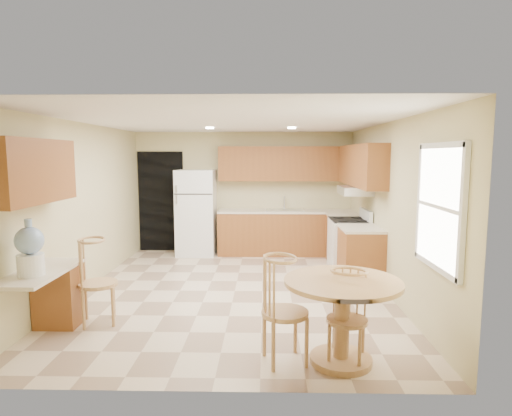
{
  "coord_description": "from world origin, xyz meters",
  "views": [
    {
      "loc": [
        0.46,
        -6.2,
        2.02
      ],
      "look_at": [
        0.31,
        0.3,
        1.22
      ],
      "focal_mm": 30.0,
      "sensor_mm": 36.0,
      "label": 1
    }
  ],
  "objects_px": {
    "dining_table": "(342,309)",
    "chair_table_b": "(349,311)",
    "water_crock": "(30,250)",
    "refrigerator": "(196,212)",
    "chair_desk": "(94,275)",
    "chair_table_a": "(286,302)",
    "stove": "(349,245)"
  },
  "relations": [
    {
      "from": "dining_table",
      "to": "chair_table_b",
      "type": "bearing_deg",
      "value": -60.05
    },
    {
      "from": "water_crock",
      "to": "dining_table",
      "type": "bearing_deg",
      "value": -5.67
    },
    {
      "from": "refrigerator",
      "to": "chair_table_b",
      "type": "relative_size",
      "value": 1.91
    },
    {
      "from": "chair_table_b",
      "to": "chair_desk",
      "type": "xyz_separation_m",
      "value": [
        -2.8,
        0.93,
        0.07
      ]
    },
    {
      "from": "dining_table",
      "to": "chair_desk",
      "type": "distance_m",
      "value": 2.88
    },
    {
      "from": "chair_table_a",
      "to": "chair_desk",
      "type": "height_order",
      "value": "chair_table_a"
    },
    {
      "from": "chair_table_a",
      "to": "water_crock",
      "type": "distance_m",
      "value": 2.71
    },
    {
      "from": "chair_desk",
      "to": "dining_table",
      "type": "bearing_deg",
      "value": 54.96
    },
    {
      "from": "refrigerator",
      "to": "chair_table_a",
      "type": "xyz_separation_m",
      "value": [
        1.6,
        -4.69,
        -0.23
      ]
    },
    {
      "from": "chair_desk",
      "to": "stove",
      "type": "bearing_deg",
      "value": 108.12
    },
    {
      "from": "dining_table",
      "to": "chair_desk",
      "type": "bearing_deg",
      "value": 162.99
    },
    {
      "from": "dining_table",
      "to": "water_crock",
      "type": "height_order",
      "value": "water_crock"
    },
    {
      "from": "chair_table_a",
      "to": "water_crock",
      "type": "height_order",
      "value": "water_crock"
    },
    {
      "from": "stove",
      "to": "chair_desk",
      "type": "height_order",
      "value": "stove"
    },
    {
      "from": "refrigerator",
      "to": "chair_desk",
      "type": "distance_m",
      "value": 3.81
    },
    {
      "from": "chair_table_b",
      "to": "chair_table_a",
      "type": "bearing_deg",
      "value": 18.69
    },
    {
      "from": "chair_table_a",
      "to": "chair_desk",
      "type": "relative_size",
      "value": 1.02
    },
    {
      "from": "dining_table",
      "to": "chair_table_b",
      "type": "height_order",
      "value": "chair_table_b"
    },
    {
      "from": "water_crock",
      "to": "chair_table_b",
      "type": "bearing_deg",
      "value": -7.09
    },
    {
      "from": "stove",
      "to": "chair_table_b",
      "type": "height_order",
      "value": "stove"
    },
    {
      "from": "chair_table_b",
      "to": "chair_desk",
      "type": "distance_m",
      "value": 2.95
    },
    {
      "from": "refrigerator",
      "to": "dining_table",
      "type": "bearing_deg",
      "value": -64.94
    },
    {
      "from": "stove",
      "to": "dining_table",
      "type": "height_order",
      "value": "stove"
    },
    {
      "from": "refrigerator",
      "to": "chair_table_b",
      "type": "height_order",
      "value": "refrigerator"
    },
    {
      "from": "water_crock",
      "to": "chair_table_a",
      "type": "bearing_deg",
      "value": -8.68
    },
    {
      "from": "stove",
      "to": "chair_table_b",
      "type": "relative_size",
      "value": 1.2
    },
    {
      "from": "dining_table",
      "to": "stove",
      "type": "bearing_deg",
      "value": 77.9
    },
    {
      "from": "refrigerator",
      "to": "chair_table_a",
      "type": "distance_m",
      "value": 4.96
    },
    {
      "from": "refrigerator",
      "to": "stove",
      "type": "relative_size",
      "value": 1.59
    },
    {
      "from": "chair_table_a",
      "to": "refrigerator",
      "type": "bearing_deg",
      "value": -176.05
    },
    {
      "from": "stove",
      "to": "chair_desk",
      "type": "distance_m",
      "value": 4.31
    },
    {
      "from": "stove",
      "to": "dining_table",
      "type": "relative_size",
      "value": 0.97
    }
  ]
}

